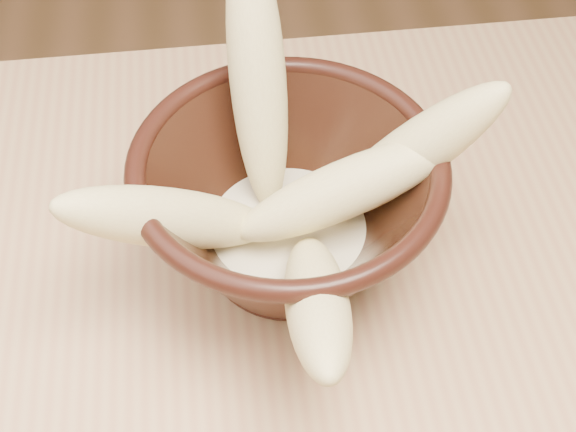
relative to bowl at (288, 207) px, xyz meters
name	(u,v)px	position (x,y,z in m)	size (l,w,h in m)	color
bowl	(288,207)	(0.00, 0.00, 0.00)	(0.21, 0.21, 0.12)	black
milk_puddle	(288,233)	(0.00, 0.00, -0.03)	(0.12, 0.12, 0.02)	beige
banana_upright	(258,76)	(-0.01, 0.07, 0.06)	(0.04, 0.04, 0.19)	#D3C07D
banana_left	(171,218)	(-0.08, -0.02, 0.02)	(0.04, 0.04, 0.17)	#D3C07D
banana_right	(409,156)	(0.08, 0.00, 0.04)	(0.04, 0.04, 0.16)	#D3C07D
banana_across	(343,190)	(0.04, -0.01, 0.02)	(0.04, 0.04, 0.16)	#D3C07D
banana_front	(317,301)	(0.01, -0.09, 0.02)	(0.04, 0.04, 0.17)	#D3C07D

